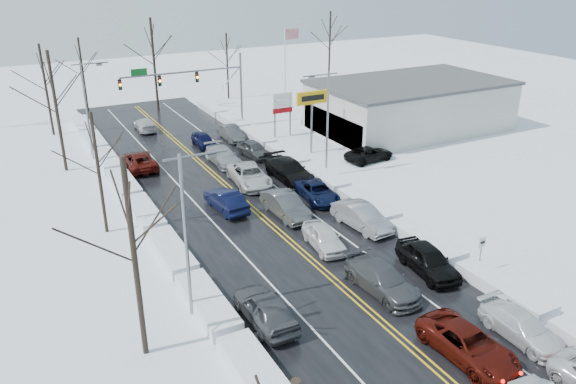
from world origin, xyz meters
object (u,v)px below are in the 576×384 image
traffic_signal_mast (197,81)px  flagpole (286,64)px  tires_plus_sign (312,102)px  oncoming_car_0 (227,210)px  dealership_building (410,105)px

traffic_signal_mast → flagpole: (11.72, 2.01, 0.45)m
tires_plus_sign → flagpole: (4.67, 14.01, 0.93)m
tires_plus_sign → flagpole: flagpole is taller
flagpole → oncoming_car_0: flagpole is taller
flagpole → dealership_building: flagpole is taller
traffic_signal_mast → oncoming_car_0: 21.89m
flagpole → dealership_building: bearing=-53.7°
tires_plus_sign → oncoming_car_0: bearing=-145.3°
tires_plus_sign → traffic_signal_mast: bearing=120.5°
flagpole → oncoming_car_0: (-16.99, -22.54, -5.93)m
oncoming_car_0 → tires_plus_sign: bearing=-148.5°
dealership_building → tires_plus_sign: bearing=-171.5°
traffic_signal_mast → tires_plus_sign: size_ratio=2.21×
flagpole → oncoming_car_0: size_ratio=2.09×
traffic_signal_mast → flagpole: flagpole is taller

